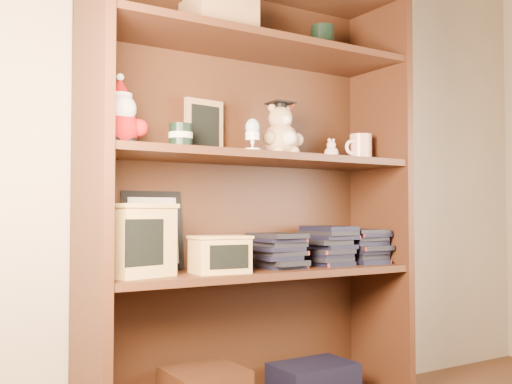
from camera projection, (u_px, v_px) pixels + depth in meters
bookcase at (248, 204)px, 2.15m from camera, size 1.20×0.35×1.60m
shelf_lower at (256, 272)px, 2.10m from camera, size 1.14×0.33×0.02m
shelf_upper at (256, 159)px, 2.11m from camera, size 1.14×0.33×0.02m
santa_plush at (120, 119)px, 1.85m from camera, size 0.17×0.12×0.24m
teachers_tin at (181, 137)px, 1.96m from camera, size 0.08×0.08×0.09m
chalkboard_plaque at (204, 129)px, 2.13m from camera, size 0.16×0.09×0.20m
egg_cup at (253, 134)px, 2.02m from camera, size 0.05×0.05×0.12m
grad_teddy_bear at (282, 135)px, 2.16m from camera, size 0.17×0.14×0.20m
pink_figurine at (331, 151)px, 2.29m from camera, size 0.05×0.05×0.09m
teacher_mug at (360, 148)px, 2.37m from camera, size 0.12×0.09×0.11m
certificate_frame at (153, 231)px, 2.04m from camera, size 0.22×0.06×0.27m
treats_box at (133, 239)px, 1.86m from camera, size 0.25×0.25×0.22m
pencils_box at (220, 254)px, 1.95m from camera, size 0.20×0.15×0.12m
book_stack_left at (276, 250)px, 2.14m from camera, size 0.14×0.20×0.13m
book_stack_mid at (327, 246)px, 2.27m from camera, size 0.14×0.20×0.14m
book_stack_right at (360, 247)px, 2.35m from camera, size 0.14×0.20×0.13m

